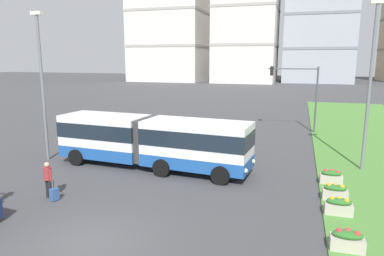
% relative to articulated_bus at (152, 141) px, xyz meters
% --- Properties ---
extents(ground_plane, '(260.00, 260.00, 0.00)m').
position_rel_articulated_bus_xyz_m(ground_plane, '(1.34, -8.65, -1.65)').
color(ground_plane, '#424244').
extents(articulated_bus, '(11.99, 3.56, 3.00)m').
position_rel_articulated_bus_xyz_m(articulated_bus, '(0.00, 0.00, 0.00)').
color(articulated_bus, white).
rests_on(articulated_bus, ground).
extents(pedestrian_crossing, '(0.56, 0.36, 1.74)m').
position_rel_articulated_bus_xyz_m(pedestrian_crossing, '(-2.77, -5.69, -0.65)').
color(pedestrian_crossing, black).
rests_on(pedestrian_crossing, ground).
extents(rolling_suitcase, '(0.33, 0.41, 0.97)m').
position_rel_articulated_bus_xyz_m(rolling_suitcase, '(-2.32, -5.89, -1.34)').
color(rolling_suitcase, '#335693').
rests_on(rolling_suitcase, ground).
extents(flower_planter_0, '(1.10, 0.56, 0.74)m').
position_rel_articulated_bus_xyz_m(flower_planter_0, '(10.00, -6.65, -1.23)').
color(flower_planter_0, '#B7AD9E').
rests_on(flower_planter_0, grass_median).
extents(flower_planter_1, '(1.10, 0.56, 0.74)m').
position_rel_articulated_bus_xyz_m(flower_planter_1, '(10.00, -3.75, -1.23)').
color(flower_planter_1, '#B7AD9E').
rests_on(flower_planter_1, grass_median).
extents(flower_planter_2, '(1.10, 0.56, 0.74)m').
position_rel_articulated_bus_xyz_m(flower_planter_2, '(10.00, -2.09, -1.23)').
color(flower_planter_2, '#B7AD9E').
rests_on(flower_planter_2, grass_median).
extents(flower_planter_3, '(1.10, 0.56, 0.74)m').
position_rel_articulated_bus_xyz_m(flower_planter_3, '(10.00, 0.09, -1.23)').
color(flower_planter_3, '#B7AD9E').
rests_on(flower_planter_3, grass_median).
extents(traffic_light_far_right, '(4.23, 0.28, 5.75)m').
position_rel_articulated_bus_xyz_m(traffic_light_far_right, '(8.18, 13.35, 2.35)').
color(traffic_light_far_right, '#474C51').
rests_on(traffic_light_far_right, ground).
extents(streetlight_left, '(0.70, 0.28, 9.19)m').
position_rel_articulated_bus_xyz_m(streetlight_left, '(-7.16, -0.34, 3.39)').
color(streetlight_left, slate).
rests_on(streetlight_left, ground).
extents(streetlight_median, '(0.70, 0.28, 9.49)m').
position_rel_articulated_bus_xyz_m(streetlight_median, '(11.90, 3.07, 3.54)').
color(streetlight_median, slate).
rests_on(streetlight_median, ground).
extents(apartment_tower_west, '(20.51, 18.85, 38.02)m').
position_rel_articulated_bus_xyz_m(apartment_tower_west, '(-28.66, 80.39, 17.37)').
color(apartment_tower_west, silver).
rests_on(apartment_tower_west, ground).
extents(apartment_tower_westcentre, '(16.43, 17.89, 38.25)m').
position_rel_articulated_bus_xyz_m(apartment_tower_westcentre, '(-6.51, 80.06, 17.49)').
color(apartment_tower_westcentre, silver).
rests_on(apartment_tower_westcentre, ground).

